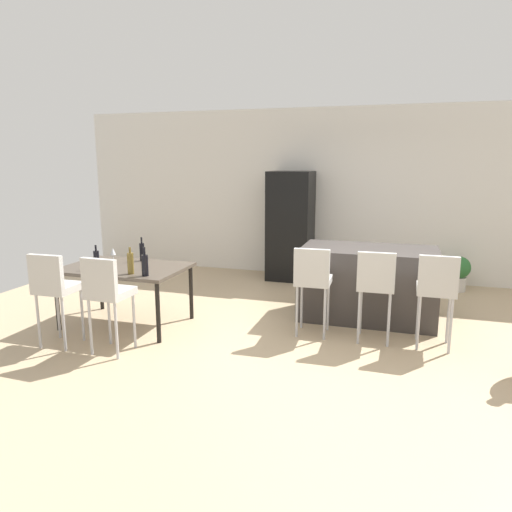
% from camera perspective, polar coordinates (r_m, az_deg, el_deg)
% --- Properties ---
extents(ground_plane, '(10.00, 10.00, 0.00)m').
position_cam_1_polar(ground_plane, '(5.67, 7.60, -9.40)').
color(ground_plane, tan).
extents(back_wall, '(10.00, 0.12, 2.90)m').
position_cam_1_polar(back_wall, '(8.28, 11.41, 7.38)').
color(back_wall, silver).
rests_on(back_wall, ground_plane).
extents(kitchen_island, '(1.70, 0.93, 0.92)m').
position_cam_1_polar(kitchen_island, '(6.24, 13.40, -3.23)').
color(kitchen_island, '#383330').
rests_on(kitchen_island, ground_plane).
extents(bar_chair_left, '(0.41, 0.41, 1.05)m').
position_cam_1_polar(bar_chair_left, '(5.42, 6.90, -2.60)').
color(bar_chair_left, beige).
rests_on(bar_chair_left, ground_plane).
extents(bar_chair_middle, '(0.41, 0.41, 1.05)m').
position_cam_1_polar(bar_chair_middle, '(5.35, 14.33, -3.08)').
color(bar_chair_middle, beige).
rests_on(bar_chair_middle, ground_plane).
extents(bar_chair_right, '(0.40, 0.40, 1.05)m').
position_cam_1_polar(bar_chair_right, '(5.36, 21.08, -3.47)').
color(bar_chair_right, beige).
rests_on(bar_chair_right, ground_plane).
extents(dining_table, '(1.47, 0.98, 0.74)m').
position_cam_1_polar(dining_table, '(5.98, -15.60, -1.79)').
color(dining_table, '#4C4238').
rests_on(dining_table, ground_plane).
extents(dining_chair_near, '(0.41, 0.41, 1.05)m').
position_cam_1_polar(dining_chair_near, '(5.51, -23.30, -3.25)').
color(dining_chair_near, beige).
rests_on(dining_chair_near, ground_plane).
extents(dining_chair_far, '(0.41, 0.41, 1.05)m').
position_cam_1_polar(dining_chair_far, '(5.11, -17.66, -3.94)').
color(dining_chair_far, beige).
rests_on(dining_chair_far, ground_plane).
extents(wine_bottle_end, '(0.07, 0.07, 0.31)m').
position_cam_1_polar(wine_bottle_end, '(5.54, -14.98, -0.83)').
color(wine_bottle_end, brown).
rests_on(wine_bottle_end, dining_table).
extents(wine_bottle_corner, '(0.07, 0.07, 0.29)m').
position_cam_1_polar(wine_bottle_corner, '(5.91, -18.78, -0.40)').
color(wine_bottle_corner, black).
rests_on(wine_bottle_corner, dining_table).
extents(wine_bottle_far, '(0.08, 0.08, 0.33)m').
position_cam_1_polar(wine_bottle_far, '(5.40, -13.33, -1.05)').
color(wine_bottle_far, black).
rests_on(wine_bottle_far, dining_table).
extents(wine_bottle_near, '(0.06, 0.06, 0.31)m').
position_cam_1_polar(wine_bottle_near, '(6.23, -13.66, 0.53)').
color(wine_bottle_near, black).
rests_on(wine_bottle_near, dining_table).
extents(wine_glass_left, '(0.07, 0.07, 0.17)m').
position_cam_1_polar(wine_glass_left, '(6.31, -16.96, 0.51)').
color(wine_glass_left, silver).
rests_on(wine_glass_left, dining_table).
extents(refrigerator, '(0.72, 0.68, 1.84)m').
position_cam_1_polar(refrigerator, '(8.06, 4.22, 3.67)').
color(refrigerator, black).
rests_on(refrigerator, ground_plane).
extents(potted_plant, '(0.35, 0.35, 0.55)m').
position_cam_1_polar(potted_plant, '(8.00, 23.38, -1.72)').
color(potted_plant, beige).
rests_on(potted_plant, ground_plane).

